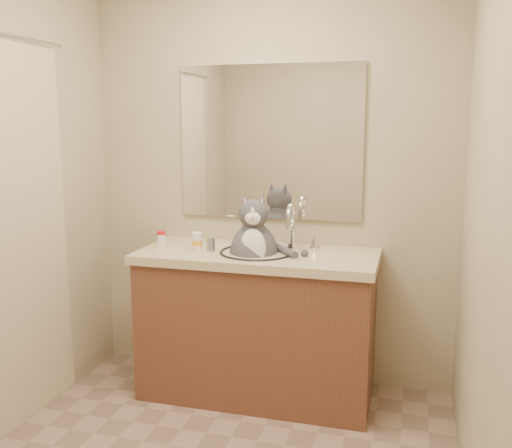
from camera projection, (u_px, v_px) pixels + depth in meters
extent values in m
cube|color=#BAAE89|center=(270.00, 184.00, 3.41)|extent=(2.20, 0.01, 2.40)
cube|color=#BAAE89|center=(496.00, 232.00, 1.93)|extent=(0.01, 2.50, 2.40)
cube|color=brown|center=(257.00, 328.00, 3.28)|extent=(1.30, 0.55, 0.80)
cube|color=beige|center=(257.00, 256.00, 3.20)|extent=(1.34, 0.59, 0.05)
torus|color=black|center=(257.00, 252.00, 3.18)|extent=(0.42, 0.42, 0.02)
ellipsoid|color=white|center=(257.00, 266.00, 3.19)|extent=(0.40, 0.40, 0.15)
cylinder|color=silver|center=(293.00, 231.00, 3.28)|extent=(0.03, 0.03, 0.18)
torus|color=silver|center=(291.00, 217.00, 3.20)|extent=(0.03, 0.16, 0.16)
cone|color=silver|center=(315.00, 241.00, 3.25)|extent=(0.06, 0.06, 0.08)
cube|color=white|center=(270.00, 143.00, 3.35)|extent=(1.10, 0.02, 0.90)
ellipsoid|color=#4B4B50|center=(254.00, 255.00, 3.20)|extent=(0.33, 0.35, 0.37)
ellipsoid|color=white|center=(253.00, 249.00, 3.10)|extent=(0.16, 0.11, 0.23)
ellipsoid|color=#4B4B50|center=(253.00, 214.00, 3.12)|extent=(0.19, 0.18, 0.16)
ellipsoid|color=white|center=(253.00, 218.00, 3.06)|extent=(0.09, 0.06, 0.07)
sphere|color=#D88C8C|center=(253.00, 218.00, 3.03)|extent=(0.02, 0.02, 0.02)
cone|color=#4B4B50|center=(245.00, 200.00, 3.12)|extent=(0.08, 0.07, 0.08)
cone|color=#4B4B50|center=(262.00, 200.00, 3.11)|extent=(0.08, 0.07, 0.08)
cylinder|color=#4B4B50|center=(286.00, 251.00, 3.15)|extent=(0.18, 0.22, 0.04)
cylinder|color=white|center=(161.00, 240.00, 3.36)|extent=(0.06, 0.06, 0.07)
cylinder|color=red|center=(161.00, 233.00, 3.35)|extent=(0.06, 0.06, 0.02)
cylinder|color=white|center=(197.00, 243.00, 3.25)|extent=(0.06, 0.06, 0.08)
cylinder|color=#FBA629|center=(197.00, 243.00, 3.25)|extent=(0.06, 0.06, 0.03)
cylinder|color=white|center=(197.00, 234.00, 3.24)|extent=(0.06, 0.06, 0.02)
cylinder|color=gray|center=(211.00, 245.00, 3.22)|extent=(0.06, 0.06, 0.07)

